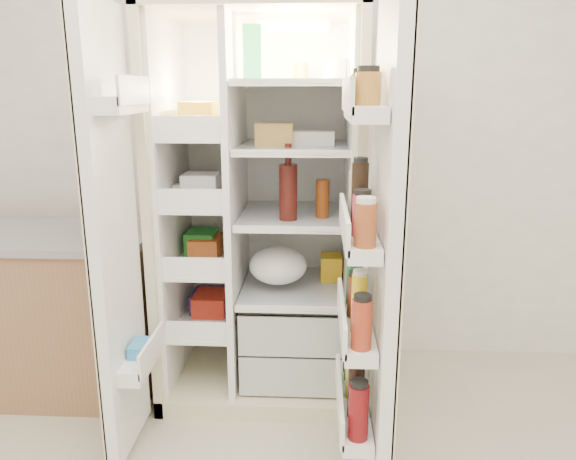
{
  "coord_description": "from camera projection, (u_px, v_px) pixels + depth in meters",
  "views": [
    {
      "loc": [
        0.12,
        -0.89,
        1.46
      ],
      "look_at": [
        0.0,
        1.25,
        0.9
      ],
      "focal_mm": 34.0,
      "sensor_mm": 36.0,
      "label": 1
    }
  ],
  "objects": [
    {
      "name": "wall_back",
      "position": [
        295.0,
        110.0,
        2.83
      ],
      "size": [
        4.0,
        0.02,
        2.7
      ],
      "primitive_type": "cube",
      "color": "white",
      "rests_on": "floor"
    },
    {
      "name": "refrigerator",
      "position": [
        266.0,
        240.0,
        2.65
      ],
      "size": [
        0.92,
        0.7,
        1.8
      ],
      "color": "beige",
      "rests_on": "floor"
    },
    {
      "name": "freezer_door",
      "position": [
        115.0,
        242.0,
        2.06
      ],
      "size": [
        0.15,
        0.4,
        1.72
      ],
      "color": "white",
      "rests_on": "floor"
    },
    {
      "name": "fridge_door",
      "position": [
        378.0,
        258.0,
        1.93
      ],
      "size": [
        0.17,
        0.58,
        1.72
      ],
      "color": "white",
      "rests_on": "floor"
    },
    {
      "name": "kitchen_counter",
      "position": [
        46.0,
        311.0,
        2.67
      ],
      "size": [
        1.1,
        0.59,
        0.8
      ],
      "color": "#926749",
      "rests_on": "floor"
    }
  ]
}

